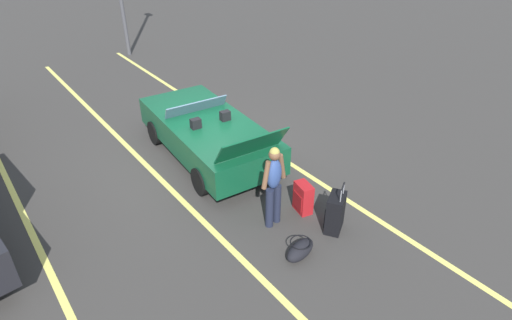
{
  "coord_description": "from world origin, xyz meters",
  "views": [
    {
      "loc": [
        -7.71,
        4.43,
        5.29
      ],
      "look_at": [
        -1.81,
        -0.04,
        0.75
      ],
      "focal_mm": 30.12,
      "sensor_mm": 36.0,
      "label": 1
    }
  ],
  "objects_px": {
    "suitcase_large_black": "(335,213)",
    "suitcase_medium_bright": "(303,198)",
    "traveler_person": "(274,183)",
    "duffel_bag": "(300,250)",
    "convertible_car": "(204,131)"
  },
  "relations": [
    {
      "from": "convertible_car",
      "to": "duffel_bag",
      "type": "bearing_deg",
      "value": 176.59
    },
    {
      "from": "convertible_car",
      "to": "duffel_bag",
      "type": "distance_m",
      "value": 4.09
    },
    {
      "from": "suitcase_large_black",
      "to": "traveler_person",
      "type": "height_order",
      "value": "traveler_person"
    },
    {
      "from": "suitcase_medium_bright",
      "to": "duffel_bag",
      "type": "xyz_separation_m",
      "value": [
        -0.92,
        0.9,
        -0.15
      ]
    },
    {
      "from": "duffel_bag",
      "to": "convertible_car",
      "type": "bearing_deg",
      "value": -7.94
    },
    {
      "from": "suitcase_large_black",
      "to": "convertible_car",
      "type": "bearing_deg",
      "value": -25.5
    },
    {
      "from": "duffel_bag",
      "to": "traveler_person",
      "type": "bearing_deg",
      "value": -11.3
    },
    {
      "from": "suitcase_large_black",
      "to": "duffel_bag",
      "type": "xyz_separation_m",
      "value": [
        -0.17,
        1.0,
        -0.21
      ]
    },
    {
      "from": "traveler_person",
      "to": "suitcase_medium_bright",
      "type": "bearing_deg",
      "value": -102.28
    },
    {
      "from": "convertible_car",
      "to": "traveler_person",
      "type": "xyz_separation_m",
      "value": [
        -3.05,
        0.37,
        0.34
      ]
    },
    {
      "from": "suitcase_large_black",
      "to": "traveler_person",
      "type": "bearing_deg",
      "value": 12.86
    },
    {
      "from": "duffel_bag",
      "to": "suitcase_medium_bright",
      "type": "bearing_deg",
      "value": -44.26
    },
    {
      "from": "suitcase_large_black",
      "to": "suitcase_medium_bright",
      "type": "distance_m",
      "value": 0.76
    },
    {
      "from": "convertible_car",
      "to": "suitcase_large_black",
      "type": "distance_m",
      "value": 3.89
    },
    {
      "from": "suitcase_medium_bright",
      "to": "duffel_bag",
      "type": "distance_m",
      "value": 1.3
    }
  ]
}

